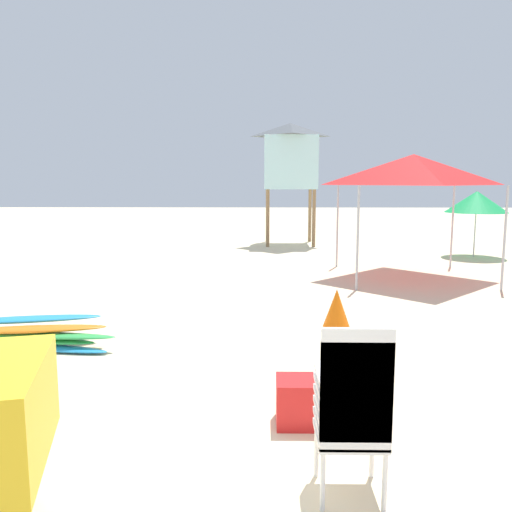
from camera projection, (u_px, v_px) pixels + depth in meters
The scene contains 8 objects.
ground at pixel (159, 466), 4.14m from camera, with size 80.00×80.00×0.00m, color beige.
stacked_plastic_chairs at pixel (353, 400), 3.59m from camera, with size 0.48×0.48×1.29m.
surfboard_pile at pixel (25, 334), 7.03m from camera, with size 2.54×0.87×0.40m.
popup_canopy at pixel (413, 170), 11.88m from camera, with size 3.02×3.02×2.83m.
lifeguard_tower at pixel (290, 156), 18.17m from camera, with size 1.98×1.98×4.19m.
beach_umbrella_left at pixel (477, 202), 15.31m from camera, with size 1.79×1.79×1.93m.
traffic_cone_near at pixel (337, 308), 8.05m from camera, with size 0.41×0.41×0.59m, color orange.
cooler_box at pixel (306, 402), 4.84m from camera, with size 0.55×0.40×0.43m, color red.
Camera 1 is at (0.82, -3.85, 2.24)m, focal length 36.79 mm.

